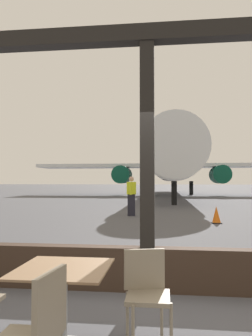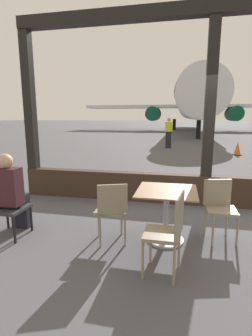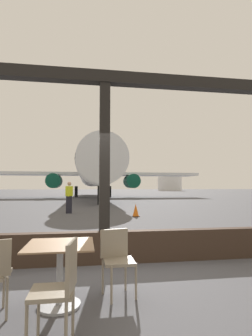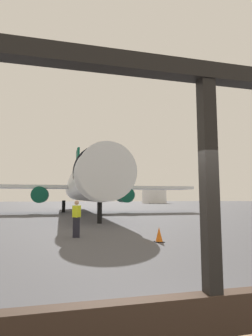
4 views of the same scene
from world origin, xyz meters
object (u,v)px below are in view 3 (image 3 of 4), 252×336
(cafe_chair_window_right, at_px, (117,255))
(fuel_storage_tank, at_px, (170,184))
(dining_table, at_px, (60,269))
(airplane, at_px, (94,171))
(ground_crew_worker, at_px, (69,197))
(traffic_cone, at_px, (136,211))
(cafe_chair_window_left, at_px, (61,282))

(cafe_chair_window_right, distance_m, fuel_storage_tank, 96.61)
(dining_table, bearing_deg, airplane, 87.23)
(cafe_chair_window_right, bearing_deg, fuel_storage_tank, 71.19)
(ground_crew_worker, relative_size, traffic_cone, 2.80)
(airplane, relative_size, traffic_cone, 54.85)
(cafe_chair_window_left, bearing_deg, fuel_storage_tank, 71.03)
(dining_table, height_order, cafe_chair_window_left, cafe_chair_window_left)
(cafe_chair_window_right, relative_size, airplane, 0.03)
(dining_table, relative_size, fuel_storage_tank, 0.09)
(dining_table, bearing_deg, cafe_chair_window_right, 17.92)
(cafe_chair_window_left, xyz_separation_m, cafe_chair_window_right, (0.66, 1.06, -0.04))
(fuel_storage_tank, bearing_deg, dining_table, -109.17)
(airplane, height_order, ground_crew_worker, airplane)
(dining_table, relative_size, ground_crew_worker, 0.47)
(dining_table, height_order, airplane, airplane)
(cafe_chair_window_left, distance_m, airplane, 32.71)
(dining_table, relative_size, cafe_chair_window_right, 0.95)
(dining_table, distance_m, traffic_cone, 9.77)
(dining_table, bearing_deg, ground_crew_worker, 92.69)
(fuel_storage_tank, bearing_deg, cafe_chair_window_left, -108.97)
(cafe_chair_window_left, bearing_deg, ground_crew_worker, 92.90)
(fuel_storage_tank, bearing_deg, cafe_chair_window_right, -108.81)
(ground_crew_worker, distance_m, fuel_storage_tank, 86.44)
(cafe_chair_window_left, relative_size, cafe_chair_window_right, 1.10)
(dining_table, distance_m, cafe_chair_window_left, 0.83)
(cafe_chair_window_left, distance_m, traffic_cone, 10.54)
(dining_table, distance_m, fuel_storage_tank, 97.08)
(dining_table, xyz_separation_m, airplane, (1.53, 31.72, 3.08))
(cafe_chair_window_left, bearing_deg, dining_table, 95.81)
(airplane, distance_m, fuel_storage_tank, 67.20)
(airplane, bearing_deg, fuel_storage_tank, 63.15)
(traffic_cone, bearing_deg, airplane, 93.21)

